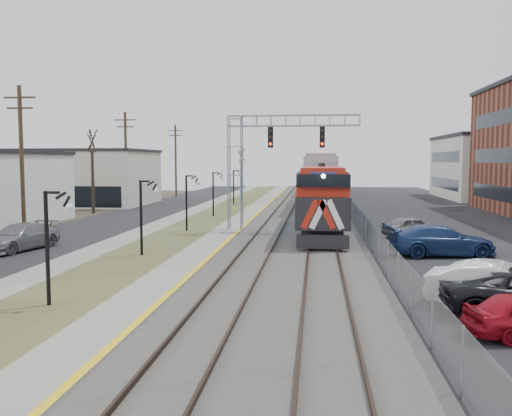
# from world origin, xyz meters

# --- Properties ---
(street_west) EXTENTS (7.00, 120.00, 0.04)m
(street_west) POSITION_xyz_m (-11.50, 35.00, 0.02)
(street_west) COLOR black
(street_west) RESTS_ON ground
(sidewalk) EXTENTS (2.00, 120.00, 0.08)m
(sidewalk) POSITION_xyz_m (-7.00, 35.00, 0.04)
(sidewalk) COLOR gray
(sidewalk) RESTS_ON ground
(grass_median) EXTENTS (4.00, 120.00, 0.06)m
(grass_median) POSITION_xyz_m (-4.00, 35.00, 0.03)
(grass_median) COLOR #494F2A
(grass_median) RESTS_ON ground
(platform) EXTENTS (2.00, 120.00, 0.24)m
(platform) POSITION_xyz_m (-1.00, 35.00, 0.12)
(platform) COLOR gray
(platform) RESTS_ON ground
(ballast_bed) EXTENTS (8.00, 120.00, 0.20)m
(ballast_bed) POSITION_xyz_m (4.00, 35.00, 0.10)
(ballast_bed) COLOR #595651
(ballast_bed) RESTS_ON ground
(parking_lot) EXTENTS (16.00, 120.00, 0.04)m
(parking_lot) POSITION_xyz_m (16.00, 35.00, 0.02)
(parking_lot) COLOR black
(parking_lot) RESTS_ON ground
(platform_edge) EXTENTS (0.24, 120.00, 0.01)m
(platform_edge) POSITION_xyz_m (-0.12, 35.00, 0.24)
(platform_edge) COLOR gold
(platform_edge) RESTS_ON platform
(track_near) EXTENTS (1.58, 120.00, 0.15)m
(track_near) POSITION_xyz_m (2.00, 35.00, 0.28)
(track_near) COLOR #2D2119
(track_near) RESTS_ON ballast_bed
(track_far) EXTENTS (1.58, 120.00, 0.15)m
(track_far) POSITION_xyz_m (5.50, 35.00, 0.28)
(track_far) COLOR #2D2119
(track_far) RESTS_ON ballast_bed
(train) EXTENTS (3.00, 63.05, 5.33)m
(train) POSITION_xyz_m (5.50, 52.35, 2.88)
(train) COLOR #124692
(train) RESTS_ON ground
(signal_gantry) EXTENTS (9.00, 1.07, 8.15)m
(signal_gantry) POSITION_xyz_m (1.22, 27.99, 5.59)
(signal_gantry) COLOR gray
(signal_gantry) RESTS_ON ground
(lampposts) EXTENTS (0.14, 62.14, 4.00)m
(lampposts) POSITION_xyz_m (-4.00, 18.29, 2.00)
(lampposts) COLOR black
(lampposts) RESTS_ON ground
(utility_poles) EXTENTS (0.28, 80.28, 10.00)m
(utility_poles) POSITION_xyz_m (-14.50, 25.00, 5.00)
(utility_poles) COLOR #4C3823
(utility_poles) RESTS_ON ground
(fence) EXTENTS (0.04, 120.00, 1.60)m
(fence) POSITION_xyz_m (8.20, 35.00, 0.80)
(fence) COLOR gray
(fence) RESTS_ON ground
(bare_trees) EXTENTS (12.30, 42.30, 5.95)m
(bare_trees) POSITION_xyz_m (-12.66, 38.91, 2.70)
(bare_trees) COLOR #382D23
(bare_trees) RESTS_ON ground
(car_lot_b) EXTENTS (5.07, 3.44, 1.58)m
(car_lot_b) POSITION_xyz_m (11.27, 9.04, 0.79)
(car_lot_b) COLOR silver
(car_lot_b) RESTS_ON ground
(car_lot_d) EXTENTS (5.75, 2.94, 1.60)m
(car_lot_d) POSITION_xyz_m (11.69, 19.65, 0.80)
(car_lot_d) COLOR navy
(car_lot_d) RESTS_ON ground
(car_lot_e) EXTENTS (4.29, 3.08, 1.36)m
(car_lot_e) POSITION_xyz_m (11.38, 26.53, 0.68)
(car_lot_e) COLOR gray
(car_lot_e) RESTS_ON ground
(car_street_b) EXTENTS (3.13, 5.42, 1.48)m
(car_street_b) POSITION_xyz_m (-11.31, 18.89, 0.74)
(car_street_b) COLOR slate
(car_street_b) RESTS_ON ground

